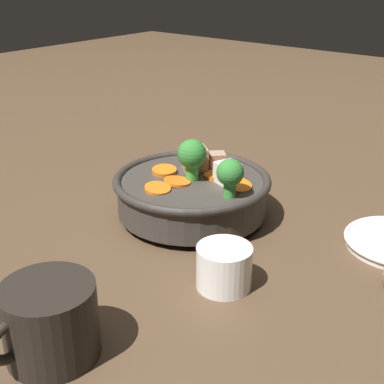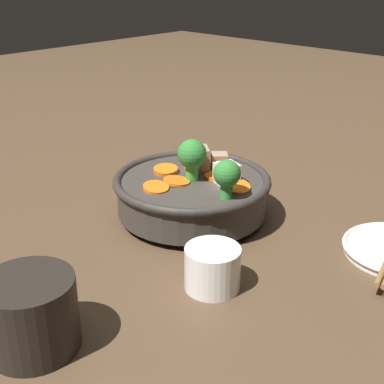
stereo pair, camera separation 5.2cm
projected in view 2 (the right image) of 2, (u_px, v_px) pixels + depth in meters
ground_plane at (192, 216)px, 0.79m from camera, size 3.00×3.00×0.00m
stirfry_bowl at (193, 190)px, 0.78m from camera, size 0.23×0.23×0.12m
tea_cup at (213, 268)px, 0.62m from camera, size 0.07×0.07×0.05m
dark_mug at (30, 315)px, 0.52m from camera, size 0.11×0.09×0.08m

